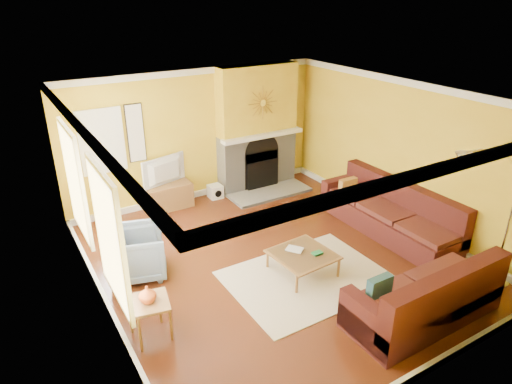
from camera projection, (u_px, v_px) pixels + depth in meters
floor at (275, 259)px, 7.59m from camera, size 5.50×6.00×0.02m
ceiling at (278, 97)px, 6.48m from camera, size 5.50×6.00×0.02m
wall_back at (196, 135)px, 9.39m from camera, size 5.50×0.02×2.70m
wall_front at (438, 283)px, 4.69m from camera, size 5.50×0.02×2.70m
wall_left at (94, 229)px, 5.73m from camera, size 0.02×6.00×2.70m
wall_right at (402, 154)px, 8.34m from camera, size 0.02×6.00×2.70m
baseboard at (275, 256)px, 7.56m from camera, size 5.50×6.00×0.12m
crown_molding at (278, 102)px, 6.51m from camera, size 5.50×6.00×0.12m
window_left_near at (74, 183)px, 6.71m from camera, size 0.06×1.22×1.72m
window_left_far at (108, 238)px, 5.22m from camera, size 0.06×1.22×1.72m
window_back at (102, 141)px, 8.37m from camera, size 0.82×0.06×1.22m
wall_art at (136, 133)px, 8.66m from camera, size 0.34×0.04×1.14m
fireplace at (257, 128)px, 9.86m from camera, size 1.80×0.40×2.70m
mantel at (263, 136)px, 9.71m from camera, size 1.92×0.22×0.08m
hearth at (270, 193)px, 9.97m from camera, size 1.80×0.70×0.06m
sunburst at (263, 103)px, 9.44m from camera, size 0.70×0.04×0.70m
rug at (307, 278)px, 7.08m from camera, size 2.40×1.80×0.02m
sectional_sofa at (367, 236)px, 7.40m from camera, size 2.96×3.84×0.90m
coffee_table at (302, 263)px, 7.17m from camera, size 0.94×0.94×0.35m
media_console at (169, 196)px, 9.26m from camera, size 0.93×0.42×0.51m
tv at (167, 172)px, 9.04m from camera, size 0.99×0.40×0.57m
subwoofer at (215, 191)px, 9.77m from camera, size 0.28×0.28×0.28m
armchair at (137, 253)px, 7.03m from camera, size 1.06×1.04×0.78m
side_table at (150, 319)px, 5.80m from camera, size 0.59×0.59×0.55m
vase at (147, 294)px, 5.64m from camera, size 0.26×0.26×0.23m
book at (293, 252)px, 7.09m from camera, size 0.31×0.32×0.03m
arc_lamp at (484, 225)px, 6.20m from camera, size 1.47×0.36×2.34m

